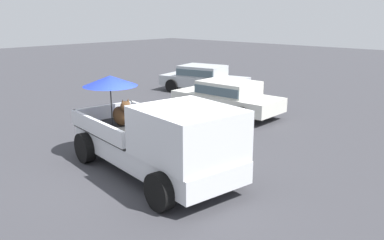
{
  "coord_description": "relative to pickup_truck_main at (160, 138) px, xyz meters",
  "views": [
    {
      "loc": [
        7.12,
        -6.26,
        3.85
      ],
      "look_at": [
        0.06,
        1.37,
        1.1
      ],
      "focal_mm": 37.95,
      "sensor_mm": 36.0,
      "label": 1
    }
  ],
  "objects": [
    {
      "name": "parked_sedan_near",
      "position": [
        -2.71,
        6.04,
        -0.24
      ],
      "size": [
        4.34,
        2.06,
        1.33
      ],
      "rotation": [
        0.0,
        0.0,
        3.16
      ],
      "color": "black",
      "rests_on": "ground"
    },
    {
      "name": "ground_plane",
      "position": [
        -0.36,
        0.06,
        -0.99
      ],
      "size": [
        80.0,
        80.0,
        0.0
      ],
      "primitive_type": "plane",
      "color": "#38383D"
    },
    {
      "name": "pickup_truck_main",
      "position": [
        0.0,
        0.0,
        0.0
      ],
      "size": [
        5.27,
        2.85,
        2.24
      ],
      "rotation": [
        0.0,
        0.0,
        -0.15
      ],
      "color": "black",
      "rests_on": "ground"
    },
    {
      "name": "parked_sedan_far",
      "position": [
        -6.48,
        8.93,
        -0.24
      ],
      "size": [
        4.57,
        2.63,
        1.33
      ],
      "rotation": [
        0.0,
        0.0,
        0.21
      ],
      "color": "black",
      "rests_on": "ground"
    }
  ]
}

